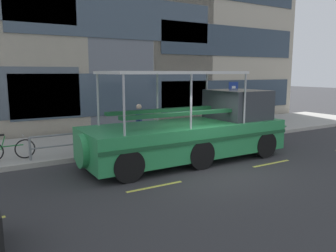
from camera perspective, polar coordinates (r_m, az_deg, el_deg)
name	(u,v)px	position (r m, az deg, el deg)	size (l,w,h in m)	color
ground_plane	(205,168)	(11.59, 6.43, -7.18)	(120.00, 120.00, 0.00)	#333335
sidewalk	(135,138)	(16.25, -5.61, -2.09)	(32.00, 4.80, 0.18)	#A8A59E
curb_edge	(161,148)	(14.08, -1.26, -3.80)	(32.00, 0.18, 0.18)	#B2ADA3
lane_centreline	(220,174)	(11.01, 8.89, -8.10)	(25.80, 0.12, 0.01)	#DBD64C
curb_guardrail	(156,132)	(14.22, -2.07, -0.97)	(10.23, 0.09, 0.85)	gray
parking_sign	(233,98)	(17.39, 11.07, 4.70)	(0.60, 0.12, 2.60)	#4C4F54
leaned_bicycle	(9,150)	(12.99, -25.65, -3.71)	(1.74, 0.46, 0.96)	black
duck_tour_boat	(198,130)	(12.57, 5.25, -0.77)	(9.56, 2.65, 3.30)	#2D9351
pedestrian_near_bow	(214,113)	(16.74, 7.89, 2.23)	(0.43, 0.35, 1.78)	#47423D
pedestrian_mid_left	(139,120)	(14.55, -4.99, 1.11)	(0.36, 0.38, 1.72)	#1E2338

